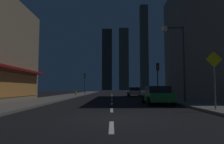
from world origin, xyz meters
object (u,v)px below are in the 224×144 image
object	(u,v)px
pedestrian_crossing_sign	(215,75)
street_lamp_right	(174,44)
car_parked_near	(157,95)
fire_hydrant_far_left	(76,93)
car_parked_far	(134,92)
traffic_light_near_right	(158,72)
traffic_light_far_left	(85,79)

from	to	relation	value
pedestrian_crossing_sign	street_lamp_right	bearing A→B (deg)	91.97
car_parked_near	fire_hydrant_far_left	distance (m)	19.84
car_parked_far	fire_hydrant_far_left	bearing A→B (deg)	178.03
street_lamp_right	pedestrian_crossing_sign	xyz separation A→B (m)	(0.22, -6.40, -3.05)
car_parked_near	pedestrian_crossing_sign	bearing A→B (deg)	-68.97
car_parked_near	street_lamp_right	size ratio (longest dim) A/B	0.64
car_parked_far	pedestrian_crossing_sign	distance (m)	22.42
traffic_light_near_right	traffic_light_far_left	size ratio (longest dim) A/B	1.00
car_parked_near	traffic_light_far_left	xyz separation A→B (m)	(-9.10, 25.22, 2.45)
car_parked_near	car_parked_far	distance (m)	17.09
street_lamp_right	pedestrian_crossing_sign	world-z (taller)	street_lamp_right
car_parked_far	street_lamp_right	world-z (taller)	street_lamp_right
fire_hydrant_far_left	traffic_light_near_right	xyz separation A→B (m)	(11.40, -9.21, 2.74)
fire_hydrant_far_left	pedestrian_crossing_sign	xyz separation A→B (m)	(11.50, -22.62, 1.56)
traffic_light_near_right	street_lamp_right	xyz separation A→B (m)	(-0.12, -7.00, 1.87)
traffic_light_near_right	street_lamp_right	distance (m)	7.25
car_parked_far	traffic_light_near_right	xyz separation A→B (m)	(1.90, -8.89, 2.45)
pedestrian_crossing_sign	car_parked_far	bearing A→B (deg)	95.13
car_parked_far	pedestrian_crossing_sign	size ratio (longest dim) A/B	1.34
fire_hydrant_far_left	street_lamp_right	size ratio (longest dim) A/B	0.10
car_parked_near	fire_hydrant_far_left	xyz separation A→B (m)	(-9.50, 17.41, -0.29)
car_parked_far	traffic_light_far_left	distance (m)	12.44
fire_hydrant_far_left	pedestrian_crossing_sign	size ratio (longest dim) A/B	0.21
car_parked_far	pedestrian_crossing_sign	xyz separation A→B (m)	(2.00, -22.29, 1.28)
street_lamp_right	traffic_light_far_left	bearing A→B (deg)	114.37
street_lamp_right	fire_hydrant_far_left	bearing A→B (deg)	124.82
car_parked_near	pedestrian_crossing_sign	distance (m)	5.72
fire_hydrant_far_left	traffic_light_near_right	distance (m)	14.91
traffic_light_near_right	car_parked_near	bearing A→B (deg)	-103.04
fire_hydrant_far_left	traffic_light_near_right	world-z (taller)	traffic_light_near_right
fire_hydrant_far_left	street_lamp_right	world-z (taller)	street_lamp_right
traffic_light_near_right	pedestrian_crossing_sign	world-z (taller)	traffic_light_near_right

